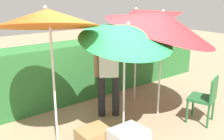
% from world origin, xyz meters
% --- Properties ---
extents(ground_plane, '(24.00, 24.00, 0.00)m').
position_xyz_m(ground_plane, '(0.00, 0.00, 0.00)').
color(ground_plane, '#9E8466').
extents(hedge_row, '(8.00, 0.70, 1.28)m').
position_xyz_m(hedge_row, '(0.00, 2.00, 0.64)').
color(hedge_row, '#2D7033').
rests_on(hedge_row, ground_plane).
extents(umbrella_rainbow, '(1.51, 1.50, 2.08)m').
position_xyz_m(umbrella_rainbow, '(0.06, 0.02, 1.74)').
color(umbrella_rainbow, silver).
rests_on(umbrella_rainbow, ground_plane).
extents(umbrella_orange, '(1.95, 1.87, 2.38)m').
position_xyz_m(umbrella_orange, '(1.21, 1.05, 1.85)').
color(umbrella_orange, silver).
rests_on(umbrella_orange, ground_plane).
extents(umbrella_yellow, '(1.51, 1.49, 2.32)m').
position_xyz_m(umbrella_yellow, '(-0.99, 0.50, 2.00)').
color(umbrella_yellow, silver).
rests_on(umbrella_yellow, ground_plane).
extents(umbrella_navy, '(2.18, 2.11, 2.38)m').
position_xyz_m(umbrella_navy, '(1.12, 0.24, 1.82)').
color(umbrella_navy, silver).
rests_on(umbrella_navy, ground_plane).
extents(person_vendor, '(0.51, 0.38, 1.88)m').
position_xyz_m(person_vendor, '(0.28, 0.77, 0.93)').
color(person_vendor, black).
rests_on(person_vendor, ground_plane).
extents(chair_plastic, '(0.56, 0.56, 0.89)m').
position_xyz_m(chair_plastic, '(1.52, -0.54, 0.51)').
color(chair_plastic, '#236633').
rests_on(chair_plastic, ground_plane).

